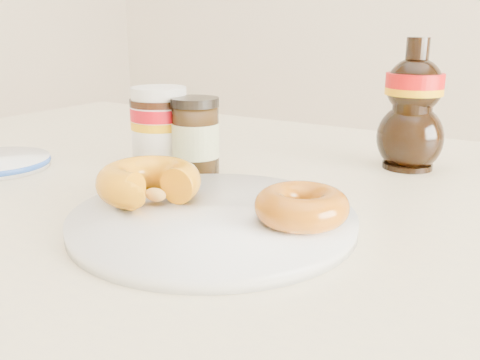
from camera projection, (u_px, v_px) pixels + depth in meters
The scene contains 7 objects.
dining_table at pixel (239, 255), 0.66m from camera, with size 1.40×0.90×0.75m.
plate at pixel (213, 219), 0.53m from camera, with size 0.28×0.28×0.01m.
donut_bitten at pixel (149, 182), 0.56m from camera, with size 0.11×0.11×0.04m, color orange.
donut_whole at pixel (302, 206), 0.50m from camera, with size 0.09×0.09×0.03m, color #8C3F09.
nutella_jar at pixel (160, 125), 0.72m from camera, with size 0.08×0.08×0.11m.
syrup_bottle at pixel (413, 105), 0.71m from camera, with size 0.09×0.08×0.18m, color black, non-canonical shape.
dark_jar at pixel (196, 137), 0.70m from camera, with size 0.06×0.06×0.10m.
Camera 1 is at (0.33, -0.41, 0.94)m, focal length 40.00 mm.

